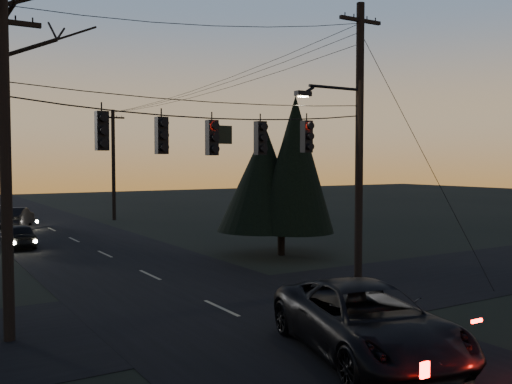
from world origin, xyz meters
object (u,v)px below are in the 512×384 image
evergreen_right (281,164)px  sedan_oncoming_a (19,236)px  suv_near (367,322)px  sedan_oncoming_b (17,218)px  utility_pole_far_r (114,220)px  utility_pole_left (10,341)px  utility_pole_right (358,288)px

evergreen_right → sedan_oncoming_a: 14.33m
suv_near → sedan_oncoming_b: bearing=108.8°
utility_pole_far_r → sedan_oncoming_b: utility_pole_far_r is taller
utility_pole_left → evergreen_right: bearing=29.3°
utility_pole_right → utility_pole_far_r: (0.00, 28.00, 0.00)m
utility_pole_far_r → sedan_oncoming_b: (-7.26, -1.40, 0.68)m
evergreen_right → sedan_oncoming_b: size_ratio=1.85×
utility_pole_left → sedan_oncoming_a: (2.80, 16.51, 0.64)m
utility_pole_far_r → sedan_oncoming_a: (-8.70, -11.49, 0.64)m
suv_near → sedan_oncoming_b: (-2.56, 32.18, -0.15)m
evergreen_right → suv_near: (-6.41, -12.98, -3.58)m
utility_pole_right → sedan_oncoming_a: bearing=117.8°
utility_pole_right → utility_pole_left: size_ratio=1.18×
utility_pole_right → utility_pole_left: utility_pole_right is taller
utility_pole_right → sedan_oncoming_b: (-7.26, 26.60, 0.68)m
suv_near → sedan_oncoming_a: size_ratio=1.58×
utility_pole_left → suv_near: utility_pole_left is taller
utility_pole_left → sedan_oncoming_a: size_ratio=2.26×
evergreen_right → suv_near: size_ratio=1.28×
utility_pole_far_r → sedan_oncoming_a: utility_pole_far_r is taller
suv_near → sedan_oncoming_a: (-4.00, 22.09, -0.19)m
suv_near → utility_pole_right: bearing=64.1°
evergreen_right → utility_pole_left: bearing=-150.7°
utility_pole_right → suv_near: size_ratio=1.68×
utility_pole_right → suv_near: bearing=-130.1°
utility_pole_right → utility_pole_left: bearing=180.0°
utility_pole_right → sedan_oncoming_a: size_ratio=2.66×
evergreen_right → sedan_oncoming_a: size_ratio=2.03×
utility_pole_right → sedan_oncoming_b: 27.58m
utility_pole_left → utility_pole_far_r: (11.50, 28.00, 0.00)m
evergreen_right → suv_near: 14.91m
utility_pole_far_r → utility_pole_right: bearing=-90.0°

